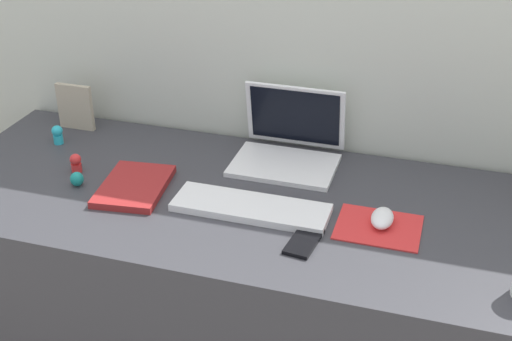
% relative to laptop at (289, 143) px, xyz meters
% --- Properties ---
extents(back_wall, '(2.98, 0.05, 1.55)m').
position_rel_laptop_xyz_m(back_wall, '(-0.04, 0.14, -0.02)').
color(back_wall, beige).
rests_on(back_wall, ground_plane).
extents(desk, '(1.78, 0.71, 0.74)m').
position_rel_laptop_xyz_m(desk, '(-0.04, -0.25, -0.42)').
color(desk, '#38383D').
rests_on(desk, ground_plane).
extents(laptop, '(0.30, 0.25, 0.21)m').
position_rel_laptop_xyz_m(laptop, '(0.00, 0.00, 0.00)').
color(laptop, white).
rests_on(laptop, desk).
extents(keyboard, '(0.41, 0.13, 0.02)m').
position_rel_laptop_xyz_m(keyboard, '(-0.02, -0.31, -0.04)').
color(keyboard, white).
rests_on(keyboard, desk).
extents(mousepad, '(0.21, 0.17, 0.00)m').
position_rel_laptop_xyz_m(mousepad, '(0.31, -0.29, -0.05)').
color(mousepad, red).
rests_on(mousepad, desk).
extents(mouse, '(0.06, 0.10, 0.03)m').
position_rel_laptop_xyz_m(mouse, '(0.31, -0.28, -0.03)').
color(mouse, white).
rests_on(mouse, mousepad).
extents(cell_phone, '(0.08, 0.13, 0.01)m').
position_rel_laptop_xyz_m(cell_phone, '(0.15, -0.41, -0.05)').
color(cell_phone, black).
rests_on(cell_phone, desk).
extents(notebook_pad, '(0.20, 0.26, 0.02)m').
position_rel_laptop_xyz_m(notebook_pad, '(-0.36, -0.30, -0.04)').
color(notebook_pad, maroon).
rests_on(notebook_pad, desk).
extents(picture_frame, '(0.12, 0.02, 0.15)m').
position_rel_laptop_xyz_m(picture_frame, '(-0.71, 0.01, 0.02)').
color(picture_frame, '#B2A58C').
rests_on(picture_frame, desk).
extents(toy_figurine_red, '(0.03, 0.03, 0.06)m').
position_rel_laptop_xyz_m(toy_figurine_red, '(-0.56, -0.25, -0.03)').
color(toy_figurine_red, red).
rests_on(toy_figurine_red, desk).
extents(toy_figurine_cyan, '(0.03, 0.03, 0.06)m').
position_rel_laptop_xyz_m(toy_figurine_cyan, '(-0.71, -0.11, -0.02)').
color(toy_figurine_cyan, '#28B7CC').
rests_on(toy_figurine_cyan, desk).
extents(toy_figurine_teal, '(0.04, 0.04, 0.04)m').
position_rel_laptop_xyz_m(toy_figurine_teal, '(-0.52, -0.32, -0.03)').
color(toy_figurine_teal, teal).
rests_on(toy_figurine_teal, desk).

